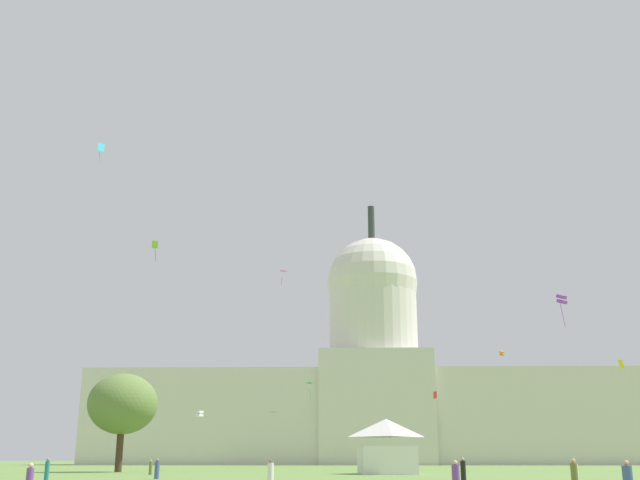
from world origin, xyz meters
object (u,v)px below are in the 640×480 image
(person_purple_back_center, at_px, (456,479))
(kite_violet_mid, at_px, (562,299))
(kite_green_low, at_px, (311,387))
(kite_white_low, at_px, (200,414))
(kite_cyan_high, at_px, (101,148))
(event_tent, at_px, (386,446))
(kite_yellow_low, at_px, (621,364))
(kite_red_low, at_px, (435,395))
(person_black_edge_west, at_px, (463,471))
(kite_pink_low, at_px, (273,413))
(person_denim_front_right, at_px, (157,470))
(person_teal_lawn_far_right, at_px, (47,471))
(kite_orange_mid, at_px, (502,353))
(capitol_building, at_px, (375,393))
(tree_west_far, at_px, (123,404))
(kite_lime_mid, at_px, (155,246))
(person_olive_near_tent, at_px, (151,468))
(kite_magenta_mid, at_px, (281,274))
(person_white_back_left, at_px, (271,474))
(person_olive_front_center, at_px, (575,476))
(person_white_mid_left, at_px, (575,475))

(person_purple_back_center, height_order, kite_violet_mid, kite_violet_mid)
(kite_green_low, height_order, kite_white_low, kite_green_low)
(kite_cyan_high, distance_m, kite_white_low, 43.15)
(event_tent, xyz_separation_m, kite_yellow_low, (30.17, 9.39, 10.08))
(kite_red_low, distance_m, kite_green_low, 69.79)
(event_tent, relative_size, kite_violet_mid, 1.71)
(person_black_edge_west, height_order, kite_pink_low, kite_pink_low)
(person_denim_front_right, bearing_deg, person_teal_lawn_far_right, -17.66)
(kite_red_low, distance_m, kite_yellow_low, 23.87)
(person_denim_front_right, bearing_deg, person_purple_back_center, 53.68)
(kite_orange_mid, bearing_deg, kite_white_low, -159.45)
(person_teal_lawn_far_right, bearing_deg, person_purple_back_center, -117.42)
(capitol_building, height_order, tree_west_far, capitol_building)
(kite_cyan_high, bearing_deg, kite_lime_mid, -98.24)
(event_tent, relative_size, person_teal_lawn_far_right, 4.57)
(kite_violet_mid, bearing_deg, person_olive_near_tent, -12.11)
(person_teal_lawn_far_right, relative_size, kite_magenta_mid, 0.76)
(kite_red_low, height_order, kite_green_low, kite_green_low)
(event_tent, bearing_deg, kite_cyan_high, 156.35)
(kite_red_low, xyz_separation_m, kite_orange_mid, (23.48, 67.01, 14.45))
(event_tent, xyz_separation_m, kite_cyan_high, (-39.71, 13.68, 42.08))
(person_black_edge_west, bearing_deg, event_tent, -17.50)
(kite_magenta_mid, bearing_deg, kite_cyan_high, 2.47)
(event_tent, distance_m, person_white_back_left, 36.99)
(person_olive_front_center, relative_size, kite_violet_mid, 0.37)
(person_white_mid_left, bearing_deg, person_purple_back_center, -116.06)
(person_olive_near_tent, xyz_separation_m, kite_pink_low, (7.40, 57.78, 8.83))
(kite_cyan_high, bearing_deg, person_teal_lawn_far_right, 117.75)
(person_teal_lawn_far_right, relative_size, kite_pink_low, 1.15)
(event_tent, height_order, kite_green_low, kite_green_low)
(person_olive_near_tent, relative_size, kite_lime_mid, 0.45)
(event_tent, height_order, kite_magenta_mid, kite_magenta_mid)
(capitol_building, bearing_deg, kite_magenta_mid, -105.81)
(person_white_mid_left, relative_size, kite_green_low, 0.45)
(kite_cyan_high, xyz_separation_m, kite_pink_low, (22.15, 39.25, -35.47))
(person_olive_near_tent, xyz_separation_m, kite_magenta_mid, (9.41, 46.72, 32.12))
(kite_pink_low, bearing_deg, capitol_building, -121.57)
(event_tent, height_order, kite_white_low, kite_white_low)
(kite_yellow_low, bearing_deg, event_tent, 78.55)
(person_purple_back_center, bearing_deg, kite_pink_low, 86.12)
(kite_red_low, relative_size, kite_white_low, 0.86)
(kite_orange_mid, distance_m, kite_white_low, 79.05)
(kite_red_low, bearing_deg, person_olive_front_center, 101.28)
(capitol_building, height_order, kite_red_low, capitol_building)
(person_white_back_left, distance_m, person_purple_back_center, 16.04)
(kite_violet_mid, bearing_deg, person_white_back_left, 20.86)
(person_olive_near_tent, bearing_deg, kite_yellow_low, -113.08)
(capitol_building, relative_size, kite_red_low, 139.61)
(person_denim_front_right, bearing_deg, kite_yellow_low, 136.81)
(person_teal_lawn_far_right, bearing_deg, kite_orange_mid, -19.43)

